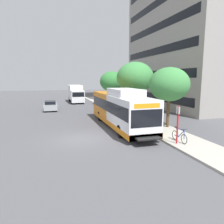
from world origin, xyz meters
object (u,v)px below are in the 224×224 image
Objects in this scene: transit_bus at (120,109)px; parked_car_far_lane at (50,106)px; bicycle_parked at (179,136)px; street_tree_near_stop at (169,84)px; street_tree_far_block at (112,82)px; street_tree_mid_block at (135,78)px; box_truck_background at (76,93)px; bus_stop_sign_pole at (178,122)px.

transit_bus is 14.20m from parked_car_far_lane.
street_tree_near_stop reaches higher than bicycle_parked.
parked_car_far_lane is at bearing -166.79° from street_tree_far_block.
bicycle_parked is 21.48m from street_tree_far_block.
street_tree_near_stop reaches higher than transit_bus.
parked_car_far_lane is (-10.24, 14.63, -3.35)m from street_tree_near_stop.
street_tree_mid_block is at bearing -35.20° from parked_car_far_lane.
transit_bus is at bearing -103.92° from street_tree_far_block.
box_truck_background is (-5.49, 23.50, -2.27)m from street_tree_near_stop.
street_tree_mid_block is (1.51, 11.67, 4.06)m from bicycle_parked.
box_truck_background is at bearing 103.15° from street_tree_near_stop.
street_tree_mid_block is 1.15× the size of street_tree_far_block.
parked_car_far_lane reaches higher than bicycle_parked.
parked_car_far_lane is at bearing 114.58° from bicycle_parked.
street_tree_far_block is at bearing 90.88° from street_tree_near_stop.
bus_stop_sign_pole is at bearing -73.25° from transit_bus.
parked_car_far_lane is 0.64× the size of box_truck_background.
transit_bus is at bearing 154.34° from street_tree_near_stop.
parked_car_far_lane is (-9.98, -2.34, -3.35)m from street_tree_far_block.
bicycle_parked is at bearing -82.06° from box_truck_background.
parked_car_far_lane is at bearing 124.98° from street_tree_near_stop.
street_tree_far_block is 1.24× the size of parked_car_far_lane.
bicycle_parked is 0.27× the size of street_tree_mid_block.
street_tree_far_block is (-0.26, 16.97, 0.01)m from street_tree_near_stop.
bus_stop_sign_pole reaches higher than parked_car_far_lane.
street_tree_near_stop reaches higher than box_truck_background.
transit_bus is at bearing 106.75° from bus_stop_sign_pole.
box_truck_background is (-5.37, 16.00, -2.88)m from street_tree_mid_block.
bicycle_parked is 12.45m from street_tree_mid_block.
bicycle_parked is (2.36, -6.10, -1.14)m from transit_bus.
street_tree_mid_block is (-0.12, 7.50, 0.61)m from street_tree_near_stop.
bus_stop_sign_pole is 21.69m from street_tree_far_block.
box_truck_background is at bearing 97.94° from bicycle_parked.
street_tree_far_block reaches higher than parked_car_far_lane.
street_tree_mid_block is at bearing -71.45° from box_truck_background.
bus_stop_sign_pole is 0.48× the size of street_tree_near_stop.
street_tree_near_stop is 1.20× the size of parked_car_far_lane.
box_truck_background is (4.75, 8.87, 1.08)m from parked_car_far_lane.
box_truck_background reaches higher than parked_car_far_lane.
street_tree_near_stop is at bearing -25.66° from transit_bus.
bicycle_parked is at bearing -68.84° from transit_bus.
street_tree_near_stop is (1.63, 4.18, 3.45)m from bicycle_parked.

